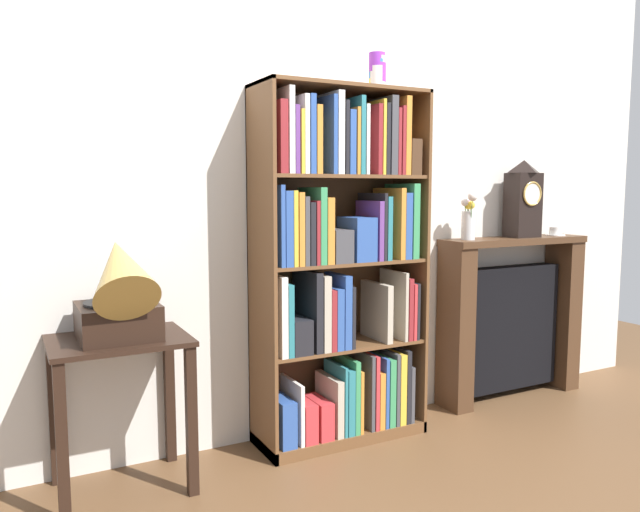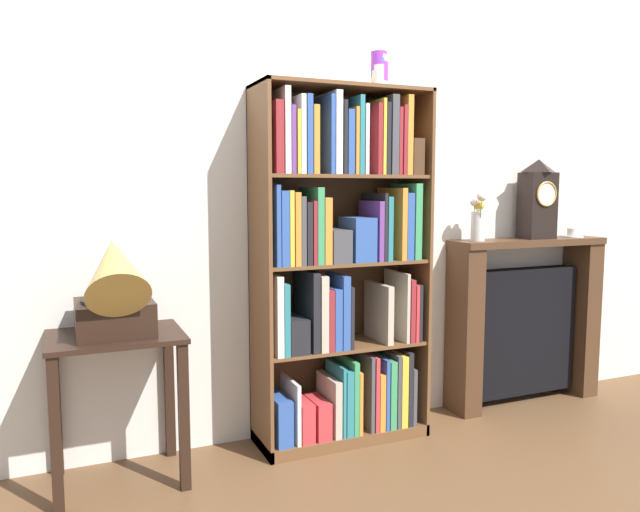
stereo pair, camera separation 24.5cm
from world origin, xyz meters
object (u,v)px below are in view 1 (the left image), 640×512
Objects in this scene: bookshelf at (340,274)px; flower_vase at (469,218)px; cup_stack at (377,71)px; side_table_left at (120,377)px; mantel_clock at (523,199)px; teacup_with_saucer at (555,232)px; fireplace_mantel at (510,319)px; gramophone at (120,292)px.

bookshelf reaches higher than flower_vase.
side_table_left is (-1.31, -0.02, -1.40)m from cup_stack.
mantel_clock is at bearing 2.32° from side_table_left.
cup_stack is at bearing -176.68° from teacup_with_saucer.
cup_stack is 0.38× the size of mantel_clock.
flower_vase is at bearing -175.82° from fireplace_mantel.
gramophone reaches higher than fireplace_mantel.
cup_stack is 1.92m from side_table_left.
cup_stack is at bearing -5.72° from bookshelf.
cup_stack is 0.35× the size of gramophone.
bookshelf is at bearing -176.58° from flower_vase.
side_table_left is at bearing -177.36° from flower_vase.
gramophone is 4.05× the size of teacup_with_saucer.
side_table_left is 5.34× the size of teacup_with_saucer.
gramophone is at bearing -175.44° from fireplace_mantel.
gramophone is at bearing -176.04° from mantel_clock.
flower_vase is at bearing -179.15° from mantel_clock.
flower_vase reaches higher than fireplace_mantel.
flower_vase is (2.00, 0.09, 0.63)m from side_table_left.
mantel_clock reaches higher than gramophone.
mantel_clock is at bearing -179.59° from teacup_with_saucer.
cup_stack reaches higher than bookshelf.
flower_vase reaches higher than teacup_with_saucer.
bookshelf is 10.07× the size of cup_stack.
bookshelf is 2.68× the size of side_table_left.
fireplace_mantel is 0.75m from flower_vase.
teacup_with_saucer reaches higher than fireplace_mantel.
side_table_left is 1.43× the size of mantel_clock.
bookshelf is at bearing 174.28° from cup_stack.
mantel_clock reaches higher than fireplace_mantel.
mantel_clock is 0.45m from flower_vase.
teacup_with_saucer is at bearing 0.67° from flower_vase.
bookshelf is 6.40× the size of flower_vase.
bookshelf is 1.17m from side_table_left.
flower_vase is (0.69, 0.07, -0.77)m from cup_stack.
teacup_with_saucer is (0.35, -0.02, 0.54)m from fireplace_mantel.
fireplace_mantel is at bearing 3.65° from bookshelf.
fireplace_mantel is (1.07, 0.10, -1.41)m from cup_stack.
flower_vase is (0.90, 0.05, 0.27)m from bookshelf.
bookshelf is at bearing -177.81° from teacup_with_saucer.
bookshelf is 3.83× the size of mantel_clock.
side_table_left is at bearing -177.68° from mantel_clock.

